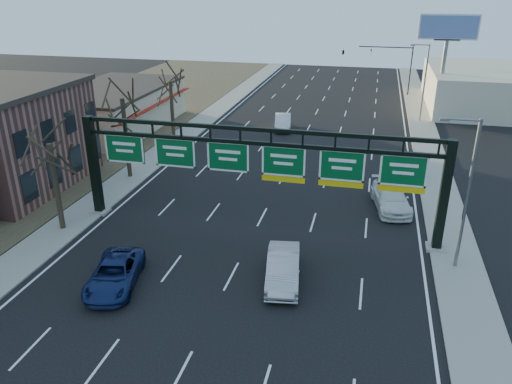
% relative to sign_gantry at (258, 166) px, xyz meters
% --- Properties ---
extents(ground, '(160.00, 160.00, 0.00)m').
position_rel_sign_gantry_xyz_m(ground, '(-0.16, -8.00, -4.63)').
color(ground, black).
rests_on(ground, ground).
extents(sidewalk_left, '(3.00, 120.00, 0.12)m').
position_rel_sign_gantry_xyz_m(sidewalk_left, '(-12.96, 12.00, -4.57)').
color(sidewalk_left, gray).
rests_on(sidewalk_left, ground).
extents(sidewalk_right, '(3.00, 120.00, 0.12)m').
position_rel_sign_gantry_xyz_m(sidewalk_right, '(12.64, 12.00, -4.57)').
color(sidewalk_right, gray).
rests_on(sidewalk_right, ground).
extents(dirt_strip_left, '(21.00, 120.00, 0.06)m').
position_rel_sign_gantry_xyz_m(dirt_strip_left, '(-25.16, 12.00, -4.60)').
color(dirt_strip_left, '#473D2B').
rests_on(dirt_strip_left, ground).
extents(lane_markings, '(21.60, 120.00, 0.01)m').
position_rel_sign_gantry_xyz_m(lane_markings, '(-0.16, 12.00, -4.62)').
color(lane_markings, white).
rests_on(lane_markings, ground).
extents(sign_gantry, '(24.60, 1.20, 7.20)m').
position_rel_sign_gantry_xyz_m(sign_gantry, '(0.00, 0.00, 0.00)').
color(sign_gantry, black).
rests_on(sign_gantry, ground).
extents(brick_block, '(10.40, 12.40, 8.30)m').
position_rel_sign_gantry_xyz_m(brick_block, '(-21.66, 3.00, -0.47)').
color(brick_block, brown).
rests_on(brick_block, ground).
extents(cream_strip, '(10.90, 18.40, 4.70)m').
position_rel_sign_gantry_xyz_m(cream_strip, '(-21.64, 21.00, -2.27)').
color(cream_strip, '#BEB79D').
rests_on(cream_strip, ground).
extents(building_right_distant, '(12.00, 20.00, 5.00)m').
position_rel_sign_gantry_xyz_m(building_right_distant, '(19.84, 42.00, -2.13)').
color(building_right_distant, '#BEB79D').
rests_on(building_right_distant, ground).
extents(tree_gantry, '(3.60, 3.60, 8.48)m').
position_rel_sign_gantry_xyz_m(tree_gantry, '(-12.96, -3.00, 2.48)').
color(tree_gantry, black).
rests_on(tree_gantry, sidewalk_left).
extents(tree_mid, '(3.60, 3.60, 9.24)m').
position_rel_sign_gantry_xyz_m(tree_mid, '(-12.96, 7.00, 3.23)').
color(tree_mid, black).
rests_on(tree_mid, sidewalk_left).
extents(tree_far, '(3.60, 3.60, 8.86)m').
position_rel_sign_gantry_xyz_m(tree_far, '(-12.96, 17.00, 2.86)').
color(tree_far, black).
rests_on(tree_far, sidewalk_left).
extents(streetlight_near, '(2.15, 0.22, 9.00)m').
position_rel_sign_gantry_xyz_m(streetlight_near, '(12.31, -2.00, 0.45)').
color(streetlight_near, slate).
rests_on(streetlight_near, sidewalk_right).
extents(streetlight_far, '(2.15, 0.22, 9.00)m').
position_rel_sign_gantry_xyz_m(streetlight_far, '(12.31, 32.00, 0.45)').
color(streetlight_far, slate).
rests_on(streetlight_far, sidewalk_right).
extents(billboard_right, '(7.00, 0.50, 12.00)m').
position_rel_sign_gantry_xyz_m(billboard_right, '(14.84, 36.98, 4.43)').
color(billboard_right, slate).
rests_on(billboard_right, ground).
extents(traffic_signal_mast, '(10.16, 0.54, 7.00)m').
position_rel_sign_gantry_xyz_m(traffic_signal_mast, '(5.53, 47.00, 0.87)').
color(traffic_signal_mast, black).
rests_on(traffic_signal_mast, ground).
extents(car_blue_suv, '(3.53, 5.70, 1.47)m').
position_rel_sign_gantry_xyz_m(car_blue_suv, '(-6.16, -8.38, -3.89)').
color(car_blue_suv, '#121F50').
rests_on(car_blue_suv, ground).
extents(car_silver_sedan, '(2.51, 5.30, 1.68)m').
position_rel_sign_gantry_xyz_m(car_silver_sedan, '(2.80, -5.80, -3.79)').
color(car_silver_sedan, '#A4A4A8').
rests_on(car_silver_sedan, ground).
extents(car_white_wagon, '(3.37, 6.03, 1.65)m').
position_rel_sign_gantry_xyz_m(car_white_wagon, '(8.76, 5.71, -3.80)').
color(car_white_wagon, white).
rests_on(car_white_wagon, ground).
extents(car_grey_far, '(2.28, 4.37, 1.42)m').
position_rel_sign_gantry_xyz_m(car_grey_far, '(10.13, 12.01, -3.92)').
color(car_grey_far, '#3B3D3F').
rests_on(car_grey_far, ground).
extents(car_silver_distant, '(2.59, 5.26, 1.66)m').
position_rel_sign_gantry_xyz_m(car_silver_distant, '(-2.97, 25.01, -3.80)').
color(car_silver_distant, '#B9B8BE').
rests_on(car_silver_distant, ground).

